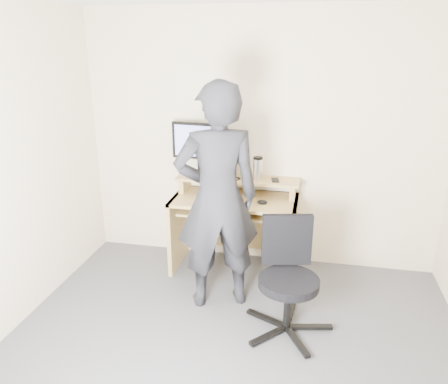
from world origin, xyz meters
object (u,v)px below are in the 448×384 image
(office_chair, at_px, (288,272))
(person, at_px, (217,199))
(desk, at_px, (236,215))
(monitor, at_px, (200,144))

(office_chair, distance_m, person, 0.81)
(desk, distance_m, person, 0.80)
(person, bearing_deg, office_chair, 136.05)
(office_chair, height_order, person, person)
(desk, bearing_deg, office_chair, -58.27)
(person, bearing_deg, monitor, -87.39)
(desk, xyz_separation_m, monitor, (-0.38, 0.07, 0.68))
(monitor, height_order, office_chair, monitor)
(person, bearing_deg, desk, -114.94)
(office_chair, bearing_deg, person, 146.69)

